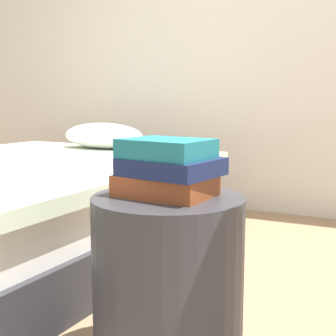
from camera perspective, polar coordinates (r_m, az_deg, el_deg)
wall_back at (r=3.20m, az=16.61°, el=17.81°), size 7.00×0.08×2.60m
bed at (r=2.38m, az=-19.32°, el=-4.86°), size 1.63×2.07×0.62m
side_table at (r=1.33m, az=0.00°, el=-14.16°), size 0.42×0.42×0.50m
book_rust at (r=1.26m, az=-0.27°, el=-2.14°), size 0.26×0.21×0.06m
book_navy at (r=1.24m, az=0.43°, el=0.18°), size 0.27×0.24×0.05m
book_teal at (r=1.23m, az=-0.25°, el=2.43°), size 0.25×0.21×0.05m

